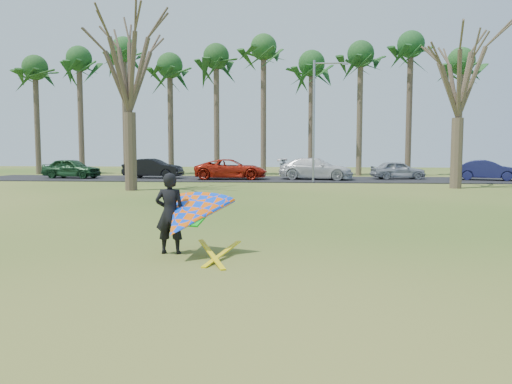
# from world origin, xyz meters

# --- Properties ---
(ground) EXTENTS (100.00, 100.00, 0.00)m
(ground) POSITION_xyz_m (0.00, 0.00, 0.00)
(ground) COLOR #204F11
(ground) RESTS_ON ground
(parking_strip) EXTENTS (46.00, 7.00, 0.06)m
(parking_strip) POSITION_xyz_m (0.00, 25.00, 0.03)
(parking_strip) COLOR black
(parking_strip) RESTS_ON ground
(palm_0) EXTENTS (4.84, 4.84, 10.84)m
(palm_0) POSITION_xyz_m (-22.00, 31.00, 9.17)
(palm_0) COLOR #47372A
(palm_0) RESTS_ON ground
(palm_1) EXTENTS (4.84, 4.84, 11.54)m
(palm_1) POSITION_xyz_m (-18.00, 31.00, 9.85)
(palm_1) COLOR #483B2B
(palm_1) RESTS_ON ground
(palm_2) EXTENTS (4.84, 4.84, 12.24)m
(palm_2) POSITION_xyz_m (-14.00, 31.00, 10.52)
(palm_2) COLOR #493C2C
(palm_2) RESTS_ON ground
(palm_3) EXTENTS (4.84, 4.84, 10.84)m
(palm_3) POSITION_xyz_m (-10.00, 31.00, 9.17)
(palm_3) COLOR #493C2C
(palm_3) RESTS_ON ground
(palm_4) EXTENTS (4.84, 4.84, 11.54)m
(palm_4) POSITION_xyz_m (-6.00, 31.00, 9.85)
(palm_4) COLOR #46382A
(palm_4) RESTS_ON ground
(palm_5) EXTENTS (4.84, 4.84, 12.24)m
(palm_5) POSITION_xyz_m (-2.00, 31.00, 10.52)
(palm_5) COLOR brown
(palm_5) RESTS_ON ground
(palm_6) EXTENTS (4.84, 4.84, 10.84)m
(palm_6) POSITION_xyz_m (2.00, 31.00, 9.17)
(palm_6) COLOR #4C3D2D
(palm_6) RESTS_ON ground
(palm_7) EXTENTS (4.84, 4.84, 11.54)m
(palm_7) POSITION_xyz_m (6.00, 31.00, 9.85)
(palm_7) COLOR #483B2B
(palm_7) RESTS_ON ground
(palm_8) EXTENTS (4.84, 4.84, 12.24)m
(palm_8) POSITION_xyz_m (10.00, 31.00, 10.52)
(palm_8) COLOR #46392A
(palm_8) RESTS_ON ground
(palm_9) EXTENTS (4.84, 4.84, 10.84)m
(palm_9) POSITION_xyz_m (14.00, 31.00, 9.17)
(palm_9) COLOR #4C3F2E
(palm_9) RESTS_ON ground
(bare_tree_left) EXTENTS (6.60, 6.60, 9.70)m
(bare_tree_left) POSITION_xyz_m (-8.00, 15.00, 6.92)
(bare_tree_left) COLOR #48382B
(bare_tree_left) RESTS_ON ground
(bare_tree_right) EXTENTS (6.27, 6.27, 9.21)m
(bare_tree_right) POSITION_xyz_m (10.00, 18.00, 6.57)
(bare_tree_right) COLOR #46372A
(bare_tree_right) RESTS_ON ground
(streetlight) EXTENTS (2.28, 0.18, 8.00)m
(streetlight) POSITION_xyz_m (2.16, 22.00, 4.46)
(streetlight) COLOR gray
(streetlight) RESTS_ON ground
(car_0) EXTENTS (4.45, 2.23, 1.46)m
(car_0) POSITION_xyz_m (-15.91, 24.56, 0.79)
(car_0) COLOR #193F20
(car_0) RESTS_ON parking_strip
(car_1) EXTENTS (4.49, 1.84, 1.45)m
(car_1) POSITION_xyz_m (-9.82, 25.10, 0.78)
(car_1) COLOR black
(car_1) RESTS_ON parking_strip
(car_2) EXTENTS (5.37, 2.78, 1.45)m
(car_2) POSITION_xyz_m (-3.83, 24.25, 0.78)
(car_2) COLOR #AF1E0E
(car_2) RESTS_ON parking_strip
(car_3) EXTENTS (5.61, 3.14, 1.54)m
(car_3) POSITION_xyz_m (2.25, 24.57, 0.83)
(car_3) COLOR silver
(car_3) RESTS_ON parking_strip
(car_4) EXTENTS (4.03, 2.07, 1.31)m
(car_4) POSITION_xyz_m (8.19, 25.62, 0.72)
(car_4) COLOR #959AA1
(car_4) RESTS_ON parking_strip
(car_5) EXTENTS (4.48, 2.66, 1.39)m
(car_5) POSITION_xyz_m (14.16, 24.80, 0.76)
(car_5) COLOR #181B4A
(car_5) RESTS_ON parking_strip
(kite_flyer) EXTENTS (2.13, 2.39, 2.02)m
(kite_flyer) POSITION_xyz_m (-1.20, -1.10, 0.85)
(kite_flyer) COLOR black
(kite_flyer) RESTS_ON ground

